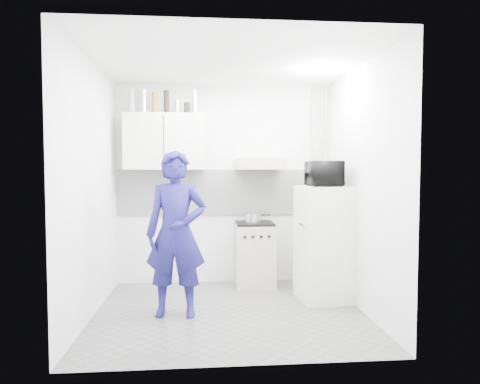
{
  "coord_description": "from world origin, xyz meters",
  "views": [
    {
      "loc": [
        -0.27,
        -4.42,
        1.5
      ],
      "look_at": [
        0.14,
        0.3,
        1.25
      ],
      "focal_mm": 32.0,
      "sensor_mm": 36.0,
      "label": 1
    }
  ],
  "objects": [
    {
      "name": "floor",
      "position": [
        0.0,
        0.0,
        0.0
      ],
      "size": [
        2.8,
        2.8,
        0.0
      ],
      "primitive_type": "plane",
      "color": "#5D5D5D",
      "rests_on": "ground"
    },
    {
      "name": "ceiling",
      "position": [
        0.0,
        0.0,
        2.6
      ],
      "size": [
        2.8,
        2.8,
        0.0
      ],
      "primitive_type": "plane",
      "color": "white",
      "rests_on": "wall_back"
    },
    {
      "name": "wall_back",
      "position": [
        0.0,
        1.25,
        1.3
      ],
      "size": [
        2.8,
        0.0,
        2.8
      ],
      "primitive_type": "plane",
      "rotation": [
        1.57,
        0.0,
        0.0
      ],
      "color": "white",
      "rests_on": "floor"
    },
    {
      "name": "wall_left",
      "position": [
        -1.4,
        0.0,
        1.3
      ],
      "size": [
        0.0,
        2.6,
        2.6
      ],
      "primitive_type": "plane",
      "rotation": [
        1.57,
        0.0,
        1.57
      ],
      "color": "white",
      "rests_on": "floor"
    },
    {
      "name": "wall_right",
      "position": [
        1.4,
        0.0,
        1.3
      ],
      "size": [
        0.0,
        2.6,
        2.6
      ],
      "primitive_type": "plane",
      "rotation": [
        1.57,
        0.0,
        -1.57
      ],
      "color": "white",
      "rests_on": "floor"
    },
    {
      "name": "person",
      "position": [
        -0.55,
        -0.05,
        0.85
      ],
      "size": [
        0.65,
        0.45,
        1.69
      ],
      "primitive_type": "imported",
      "rotation": [
        0.0,
        0.0,
        -0.08
      ],
      "color": "navy",
      "rests_on": "floor"
    },
    {
      "name": "stove",
      "position": [
        0.39,
        1.0,
        0.4
      ],
      "size": [
        0.5,
        0.5,
        0.79
      ],
      "primitive_type": "cube",
      "color": "#BBAE9F",
      "rests_on": "floor"
    },
    {
      "name": "fridge",
      "position": [
        1.1,
        0.33,
        0.66
      ],
      "size": [
        0.6,
        0.6,
        1.31
      ],
      "primitive_type": "cube",
      "rotation": [
        0.0,
        0.0,
        0.11
      ],
      "color": "white",
      "rests_on": "floor"
    },
    {
      "name": "stove_top",
      "position": [
        0.39,
        1.0,
        0.81
      ],
      "size": [
        0.48,
        0.48,
        0.03
      ],
      "primitive_type": "cube",
      "color": "black",
      "rests_on": "stove"
    },
    {
      "name": "saucepan",
      "position": [
        0.37,
        1.02,
        0.88
      ],
      "size": [
        0.2,
        0.2,
        0.11
      ],
      "primitive_type": "cylinder",
      "color": "silver",
      "rests_on": "stove_top"
    },
    {
      "name": "microwave",
      "position": [
        1.1,
        0.33,
        1.45
      ],
      "size": [
        0.52,
        0.36,
        0.28
      ],
      "primitive_type": "imported",
      "rotation": [
        0.0,
        0.0,
        1.55
      ],
      "color": "black",
      "rests_on": "fridge"
    },
    {
      "name": "bottle_a",
      "position": [
        -1.16,
        1.07,
        2.36
      ],
      "size": [
        0.07,
        0.07,
        0.31
      ],
      "primitive_type": "cylinder",
      "color": "#B2B7BC",
      "rests_on": "upper_cabinet"
    },
    {
      "name": "bottle_b",
      "position": [
        -1.01,
        1.07,
        2.35
      ],
      "size": [
        0.08,
        0.08,
        0.3
      ],
      "primitive_type": "cylinder",
      "color": "silver",
      "rests_on": "upper_cabinet"
    },
    {
      "name": "bottle_c",
      "position": [
        -0.87,
        1.07,
        2.33
      ],
      "size": [
        0.06,
        0.06,
        0.27
      ],
      "primitive_type": "cylinder",
      "color": "brown",
      "rests_on": "upper_cabinet"
    },
    {
      "name": "bottle_d",
      "position": [
        -0.73,
        1.07,
        2.35
      ],
      "size": [
        0.07,
        0.07,
        0.29
      ],
      "primitive_type": "cylinder",
      "color": "black",
      "rests_on": "upper_cabinet"
    },
    {
      "name": "canister_a",
      "position": [
        -0.6,
        1.07,
        2.29
      ],
      "size": [
        0.07,
        0.07,
        0.18
      ],
      "primitive_type": "cylinder",
      "color": "silver",
      "rests_on": "upper_cabinet"
    },
    {
      "name": "canister_b",
      "position": [
        -0.47,
        1.07,
        2.27
      ],
      "size": [
        0.08,
        0.08,
        0.15
      ],
      "primitive_type": "cylinder",
      "color": "black",
      "rests_on": "upper_cabinet"
    },
    {
      "name": "bottle_e",
      "position": [
        -0.37,
        1.07,
        2.35
      ],
      "size": [
        0.08,
        0.08,
        0.3
      ],
      "primitive_type": "cylinder",
      "color": "silver",
      "rests_on": "upper_cabinet"
    },
    {
      "name": "upper_cabinet",
      "position": [
        -0.75,
        1.07,
        1.85
      ],
      "size": [
        1.0,
        0.35,
        0.7
      ],
      "primitive_type": "cube",
      "color": "white",
      "rests_on": "wall_back"
    },
    {
      "name": "range_hood",
      "position": [
        0.45,
        1.0,
        1.57
      ],
      "size": [
        0.6,
        0.5,
        0.14
      ],
      "primitive_type": "cube",
      "color": "#BBAE9F",
      "rests_on": "wall_back"
    },
    {
      "name": "backsplash",
      "position": [
        0.0,
        1.24,
        1.2
      ],
      "size": [
        2.74,
        0.03,
        0.6
      ],
      "primitive_type": "cube",
      "color": "white",
      "rests_on": "wall_back"
    },
    {
      "name": "pipe_a",
      "position": [
        1.3,
        1.17,
        1.3
      ],
      "size": [
        0.05,
        0.05,
        2.6
      ],
      "primitive_type": "cylinder",
      "color": "#BBAE9F",
      "rests_on": "floor"
    },
    {
      "name": "pipe_b",
      "position": [
        1.18,
        1.17,
        1.3
      ],
      "size": [
        0.04,
        0.04,
        2.6
      ],
      "primitive_type": "cylinder",
      "color": "#BBAE9F",
      "rests_on": "floor"
    },
    {
      "name": "ceiling_spot_fixture",
      "position": [
        1.0,
        0.2,
        2.57
      ],
      "size": [
        0.1,
        0.1,
        0.02
      ],
      "primitive_type": "cylinder",
      "color": "white",
      "rests_on": "ceiling"
    }
  ]
}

